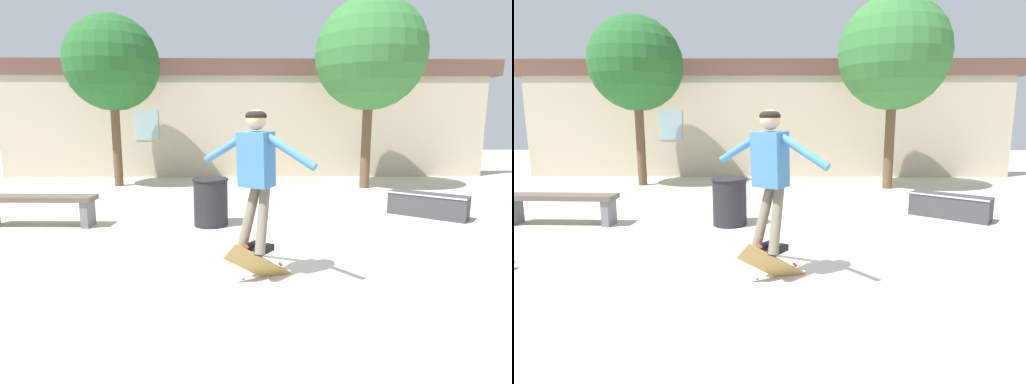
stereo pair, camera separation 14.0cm
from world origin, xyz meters
The scene contains 9 objects.
ground_plane centered at (0.00, 0.00, 0.00)m, with size 40.00×40.00×0.00m, color beige.
building_backdrop centered at (-0.03, 8.18, 1.86)m, with size 15.61×0.52×4.48m.
tree_right centered at (3.12, 5.86, 3.32)m, with size 2.72×2.72×4.69m.
tree_left centered at (-3.36, 6.31, 3.14)m, with size 2.39×2.39×4.35m.
park_bench centered at (-3.32, 2.06, 0.37)m, with size 1.86×0.45×0.51m.
skate_ledge centered at (3.32, 2.61, 0.21)m, with size 1.28×1.14×0.42m.
trash_bin centered at (-0.52, 2.08, 0.41)m, with size 0.60×0.60×0.78m.
skater centered at (0.17, -0.23, 1.21)m, with size 1.17×0.87×1.51m.
skateboard_flipping centered at (0.19, -0.25, 0.16)m, with size 0.75×0.40×0.62m.
Camera 1 is at (0.08, -4.34, 1.68)m, focal length 28.00 mm.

